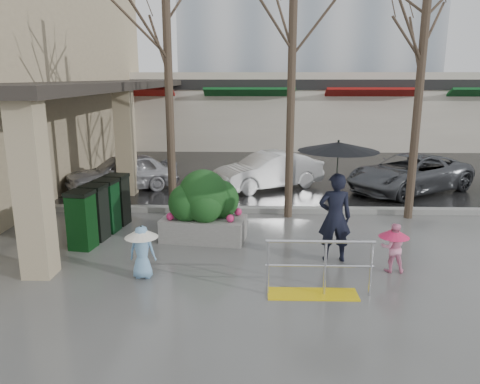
{
  "coord_description": "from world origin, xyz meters",
  "views": [
    {
      "loc": [
        0.23,
        -8.88,
        3.76
      ],
      "look_at": [
        -0.06,
        1.13,
        1.3
      ],
      "focal_mm": 35.0,
      "sensor_mm": 36.0,
      "label": 1
    }
  ],
  "objects_px": {
    "car_b": "(268,171)",
    "tree_midwest": "(293,17)",
    "tree_west": "(167,24)",
    "handrail": "(317,275)",
    "tree_mideast": "(424,32)",
    "car_a": "(122,172)",
    "child_pink": "(393,244)",
    "planter": "(204,207)",
    "news_boxes": "(101,209)",
    "car_c": "(409,173)",
    "child_blue": "(142,246)",
    "woman": "(336,186)"
  },
  "relations": [
    {
      "from": "car_b",
      "to": "tree_midwest",
      "type": "bearing_deg",
      "value": -22.14
    },
    {
      "from": "tree_west",
      "to": "handrail",
      "type": "bearing_deg",
      "value": -55.01
    },
    {
      "from": "handrail",
      "to": "tree_mideast",
      "type": "bearing_deg",
      "value": 56.81
    },
    {
      "from": "tree_mideast",
      "to": "car_a",
      "type": "xyz_separation_m",
      "value": [
        -8.72,
        2.92,
        -4.23
      ]
    },
    {
      "from": "tree_west",
      "to": "tree_midwest",
      "type": "distance_m",
      "value": 3.2
    },
    {
      "from": "handrail",
      "to": "tree_west",
      "type": "bearing_deg",
      "value": 124.99
    },
    {
      "from": "child_pink",
      "to": "planter",
      "type": "height_order",
      "value": "planter"
    },
    {
      "from": "planter",
      "to": "child_pink",
      "type": "bearing_deg",
      "value": -24.34
    },
    {
      "from": "news_boxes",
      "to": "tree_mideast",
      "type": "bearing_deg",
      "value": 21.05
    },
    {
      "from": "car_c",
      "to": "child_blue",
      "type": "bearing_deg",
      "value": -77.46
    },
    {
      "from": "news_boxes",
      "to": "car_c",
      "type": "relative_size",
      "value": 0.54
    },
    {
      "from": "car_c",
      "to": "woman",
      "type": "bearing_deg",
      "value": -61.6
    },
    {
      "from": "woman",
      "to": "car_a",
      "type": "xyz_separation_m",
      "value": [
        -6.15,
        6.07,
        -0.98
      ]
    },
    {
      "from": "woman",
      "to": "tree_west",
      "type": "bearing_deg",
      "value": -38.17
    },
    {
      "from": "handrail",
      "to": "child_blue",
      "type": "xyz_separation_m",
      "value": [
        -3.24,
        0.65,
        0.26
      ]
    },
    {
      "from": "handrail",
      "to": "planter",
      "type": "distance_m",
      "value": 3.69
    },
    {
      "from": "tree_mideast",
      "to": "child_pink",
      "type": "bearing_deg",
      "value": -112.06
    },
    {
      "from": "planter",
      "to": "car_c",
      "type": "height_order",
      "value": "planter"
    },
    {
      "from": "handrail",
      "to": "woman",
      "type": "height_order",
      "value": "woman"
    },
    {
      "from": "car_a",
      "to": "car_c",
      "type": "relative_size",
      "value": 0.82
    },
    {
      "from": "planter",
      "to": "tree_midwest",
      "type": "bearing_deg",
      "value": 42.31
    },
    {
      "from": "handrail",
      "to": "tree_west",
      "type": "relative_size",
      "value": 0.28
    },
    {
      "from": "child_pink",
      "to": "news_boxes",
      "type": "bearing_deg",
      "value": -12.7
    },
    {
      "from": "planter",
      "to": "car_b",
      "type": "height_order",
      "value": "planter"
    },
    {
      "from": "child_pink",
      "to": "car_c",
      "type": "relative_size",
      "value": 0.22
    },
    {
      "from": "tree_mideast",
      "to": "car_c",
      "type": "height_order",
      "value": "tree_mideast"
    },
    {
      "from": "tree_mideast",
      "to": "tree_midwest",
      "type": "bearing_deg",
      "value": 180.0
    },
    {
      "from": "tree_mideast",
      "to": "planter",
      "type": "bearing_deg",
      "value": -160.37
    },
    {
      "from": "child_pink",
      "to": "child_blue",
      "type": "distance_m",
      "value": 4.9
    },
    {
      "from": "tree_midwest",
      "to": "handrail",
      "type": "bearing_deg",
      "value": -88.09
    },
    {
      "from": "tree_midwest",
      "to": "news_boxes",
      "type": "distance_m",
      "value": 6.74
    },
    {
      "from": "tree_mideast",
      "to": "planter",
      "type": "relative_size",
      "value": 3.16
    },
    {
      "from": "tree_midwest",
      "to": "planter",
      "type": "relative_size",
      "value": 3.4
    },
    {
      "from": "tree_midwest",
      "to": "child_blue",
      "type": "relative_size",
      "value": 6.71
    },
    {
      "from": "woman",
      "to": "car_c",
      "type": "xyz_separation_m",
      "value": [
        3.53,
        6.2,
        -0.98
      ]
    },
    {
      "from": "news_boxes",
      "to": "handrail",
      "type": "bearing_deg",
      "value": -23.78
    },
    {
      "from": "child_blue",
      "to": "news_boxes",
      "type": "bearing_deg",
      "value": -55.45
    },
    {
      "from": "tree_mideast",
      "to": "child_pink",
      "type": "distance_m",
      "value": 5.86
    },
    {
      "from": "child_blue",
      "to": "planter",
      "type": "bearing_deg",
      "value": -111.48
    },
    {
      "from": "tree_west",
      "to": "child_pink",
      "type": "distance_m",
      "value": 7.68
    },
    {
      "from": "woman",
      "to": "car_c",
      "type": "height_order",
      "value": "woman"
    },
    {
      "from": "woman",
      "to": "handrail",
      "type": "bearing_deg",
      "value": 71.69
    },
    {
      "from": "handrail",
      "to": "news_boxes",
      "type": "relative_size",
      "value": 0.78
    },
    {
      "from": "child_blue",
      "to": "planter",
      "type": "distance_m",
      "value": 2.42
    },
    {
      "from": "child_pink",
      "to": "car_a",
      "type": "bearing_deg",
      "value": -37.96
    },
    {
      "from": "child_pink",
      "to": "tree_mideast",
      "type": "bearing_deg",
      "value": -107.45
    },
    {
      "from": "tree_mideast",
      "to": "news_boxes",
      "type": "bearing_deg",
      "value": -167.95
    },
    {
      "from": "handrail",
      "to": "car_a",
      "type": "relative_size",
      "value": 0.51
    },
    {
      "from": "tree_midwest",
      "to": "child_pink",
      "type": "height_order",
      "value": "tree_midwest"
    },
    {
      "from": "tree_mideast",
      "to": "news_boxes",
      "type": "height_order",
      "value": "tree_mideast"
    }
  ]
}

